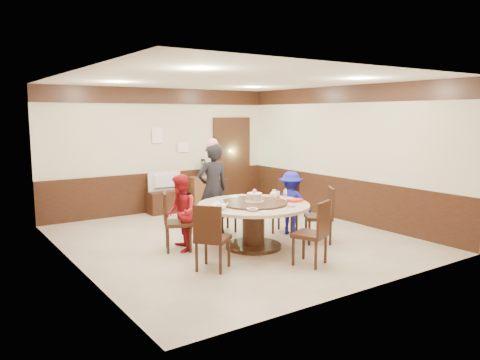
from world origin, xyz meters
TOP-DOWN VIEW (x-y plane):
  - room at (0.01, 0.01)m, footprint 6.00×6.04m
  - banquet_table at (-0.03, -0.66)m, footprint 1.85×1.85m
  - chair_0 at (1.08, -0.15)m, footprint 0.61×0.61m
  - chair_1 at (0.14, 0.60)m, footprint 0.50×0.51m
  - chair_2 at (-1.15, -0.07)m, footprint 0.58×0.58m
  - chair_3 at (-1.17, -1.24)m, footprint 0.62×0.62m
  - chair_4 at (0.16, -1.86)m, footprint 0.58×0.58m
  - chair_5 at (1.11, -1.04)m, footprint 0.61×0.61m
  - person_standing at (-0.12, 0.52)m, footprint 0.64×0.43m
  - person_red at (-1.11, -0.13)m, footprint 0.64×0.73m
  - person_blue at (1.09, -0.29)m, footprint 0.84×0.85m
  - birthday_cake at (0.01, -0.63)m, footprint 0.31×0.31m
  - teapot_left at (-0.73, -0.78)m, footprint 0.17×0.15m
  - teapot_right at (0.60, -0.41)m, footprint 0.17×0.15m
  - bowl_0 at (-0.54, -0.35)m, footprint 0.13×0.13m
  - bowl_1 at (0.32, -1.21)m, footprint 0.14×0.14m
  - bowl_2 at (-0.39, -1.13)m, footprint 0.17×0.17m
  - bowl_3 at (0.66, -0.78)m, footprint 0.13×0.13m
  - bowl_4 at (-0.69, -0.52)m, footprint 0.15×0.15m
  - bowl_5 at (0.15, -0.03)m, footprint 0.14×0.14m
  - saucer_near at (-0.28, -1.31)m, footprint 0.18×0.18m
  - saucer_far at (0.42, -0.16)m, footprint 0.18×0.18m
  - shrimp_platter at (0.58, -0.99)m, footprint 0.30×0.20m
  - bottle_0 at (0.43, -0.72)m, footprint 0.06×0.06m
  - bottle_1 at (0.68, -0.62)m, footprint 0.06×0.06m
  - tv_stand at (-0.02, 2.75)m, footprint 0.85×0.45m
  - television at (-0.02, 2.75)m, footprint 0.78×0.14m
  - side_cabinet at (1.03, 2.78)m, footprint 0.80×0.40m
  - thermos at (0.98, 2.78)m, footprint 0.15×0.15m
  - notice_left at (-0.10, 2.96)m, footprint 0.25×0.00m
  - notice_right at (0.55, 2.96)m, footprint 0.30×0.00m

SIDE VIEW (x-z plane):
  - tv_stand at x=-0.02m, z-range 0.00..0.50m
  - chair_0 at x=1.08m, z-range -0.18..0.79m
  - chair_1 at x=0.14m, z-range -0.18..0.79m
  - chair_2 at x=-1.15m, z-range -0.18..0.79m
  - chair_3 at x=-1.17m, z-range -0.18..0.79m
  - chair_4 at x=0.16m, z-range -0.18..0.79m
  - chair_5 at x=1.11m, z-range -0.18..0.79m
  - side_cabinet at x=1.03m, z-range 0.00..0.75m
  - banquet_table at x=-0.03m, z-range 0.14..0.92m
  - person_blue at x=1.09m, z-range 0.00..1.17m
  - person_red at x=-1.11m, z-range 0.00..1.26m
  - television at x=-0.02m, z-range 0.50..0.95m
  - saucer_near at x=-0.28m, z-range 0.75..0.76m
  - saucer_far at x=0.42m, z-range 0.75..0.76m
  - bowl_0 at x=-0.54m, z-range 0.75..0.78m
  - bowl_4 at x=-0.69m, z-range 0.75..0.79m
  - bowl_2 at x=-0.39m, z-range 0.75..0.79m
  - bowl_3 at x=0.66m, z-range 0.75..0.79m
  - bowl_5 at x=0.15m, z-range 0.75..0.79m
  - bowl_1 at x=0.32m, z-range 0.75..0.79m
  - shrimp_platter at x=0.58m, z-range 0.75..0.81m
  - teapot_left at x=-0.73m, z-range 0.75..0.87m
  - teapot_right at x=0.60m, z-range 0.75..0.87m
  - bottle_0 at x=0.43m, z-range 0.75..0.91m
  - bottle_1 at x=0.68m, z-range 0.75..0.91m
  - person_standing at x=-0.12m, z-range 0.00..1.69m
  - birthday_cake at x=0.01m, z-range 0.75..0.95m
  - thermos at x=0.98m, z-range 0.75..1.13m
  - room at x=0.01m, z-range -0.34..2.50m
  - notice_right at x=0.55m, z-range 1.34..1.56m
  - notice_left at x=-0.10m, z-range 1.57..1.93m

